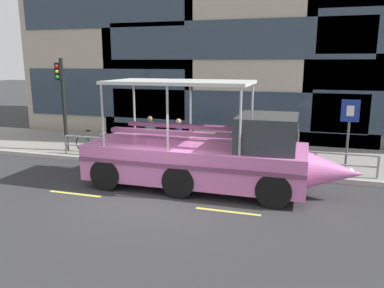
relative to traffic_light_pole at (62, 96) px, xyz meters
The scene contains 13 objects.
ground_plane 7.33m from the traffic_light_pole, 34.23° to the right, with size 120.00×120.00×0.00m, color #333335.
sidewalk 6.44m from the traffic_light_pole, 17.04° to the left, with size 32.00×4.80×0.18m, color gray.
curb_edge 6.24m from the traffic_light_pole, ahead, with size 32.00×0.18×0.18m, color #B2ADA3.
lane_centreline 7.54m from the traffic_light_pole, 36.78° to the right, with size 25.80×0.12×0.01m.
curb_guardrail 6.61m from the traffic_light_pole, ahead, with size 12.12×0.09×0.80m.
traffic_light_pole is the anchor object (origin of this frame).
parking_sign 11.40m from the traffic_light_pole, ahead, with size 0.60×0.12×2.55m.
leaned_bicycle 2.42m from the traffic_light_pole, ahead, with size 1.74×0.46×0.96m.
duck_tour_boat 7.65m from the traffic_light_pole, 18.89° to the right, with size 8.67×2.61×3.41m.
pedestrian_near_bow 9.72m from the traffic_light_pole, ahead, with size 0.26×0.45×1.60m.
pedestrian_mid_left 7.75m from the traffic_light_pole, ahead, with size 0.22×0.46×1.60m.
pedestrian_mid_right 5.24m from the traffic_light_pole, ahead, with size 0.21×0.45×1.55m.
pedestrian_near_stern 3.99m from the traffic_light_pole, 14.49° to the left, with size 0.42×0.27×1.55m.
Camera 1 is at (4.29, -9.87, 3.99)m, focal length 35.32 mm.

